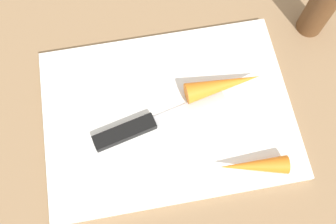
{
  "coord_description": "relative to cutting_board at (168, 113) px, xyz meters",
  "views": [
    {
      "loc": [
        0.03,
        0.18,
        0.51
      ],
      "look_at": [
        0.0,
        0.0,
        0.01
      ],
      "focal_mm": 38.91,
      "sensor_mm": 36.0,
      "label": 1
    }
  ],
  "objects": [
    {
      "name": "knife",
      "position": [
        0.05,
        0.02,
        0.01
      ],
      "size": [
        0.2,
        0.07,
        0.01
      ],
      "rotation": [
        0.0,
        0.0,
        3.37
      ],
      "color": "#B7B7BC",
      "rests_on": "cutting_board"
    },
    {
      "name": "pepper_grinder",
      "position": [
        -0.25,
        -0.11,
        0.06
      ],
      "size": [
        0.04,
        0.04,
        0.13
      ],
      "primitive_type": "cylinder",
      "color": "brown",
      "rests_on": "ground_plane"
    },
    {
      "name": "cutting_board",
      "position": [
        0.0,
        0.0,
        0.0
      ],
      "size": [
        0.36,
        0.26,
        0.01
      ],
      "primitive_type": "cube",
      "color": "white",
      "rests_on": "ground_plane"
    },
    {
      "name": "carrot_long",
      "position": [
        -0.09,
        -0.02,
        0.02
      ],
      "size": [
        0.11,
        0.04,
        0.03
      ],
      "primitive_type": "cone",
      "rotation": [
        0.0,
        1.57,
        3.22
      ],
      "color": "orange",
      "rests_on": "cutting_board"
    },
    {
      "name": "ground_plane",
      "position": [
        0.0,
        0.0,
        -0.01
      ],
      "size": [
        1.4,
        1.4,
        0.0
      ],
      "primitive_type": "plane",
      "color": "#8C6D4C"
    },
    {
      "name": "carrot_short",
      "position": [
        -0.1,
        0.1,
        0.02
      ],
      "size": [
        0.09,
        0.04,
        0.03
      ],
      "primitive_type": "cone",
      "rotation": [
        0.0,
        1.57,
        6.15
      ],
      "color": "orange",
      "rests_on": "cutting_board"
    }
  ]
}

